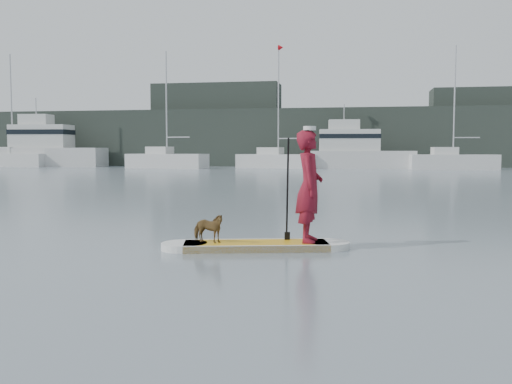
% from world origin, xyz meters
% --- Properties ---
extents(ground, '(140.00, 140.00, 0.00)m').
position_xyz_m(ground, '(0.00, 0.00, 0.00)').
color(ground, slate).
rests_on(ground, ground).
extents(paddleboard, '(3.23, 1.37, 0.12)m').
position_xyz_m(paddleboard, '(3.79, 1.54, 0.06)').
color(paddleboard, gold).
rests_on(paddleboard, ground).
extents(paddler, '(0.49, 0.73, 1.95)m').
position_xyz_m(paddler, '(4.69, 1.75, 1.09)').
color(paddler, maroon).
rests_on(paddler, paddleboard).
extents(white_cap, '(0.22, 0.22, 0.07)m').
position_xyz_m(white_cap, '(4.69, 1.75, 2.10)').
color(white_cap, silver).
rests_on(white_cap, paddler).
extents(dog, '(0.64, 0.38, 0.51)m').
position_xyz_m(dog, '(2.97, 1.35, 0.37)').
color(dog, brown).
rests_on(dog, paddleboard).
extents(paddle, '(0.10, 0.30, 2.00)m').
position_xyz_m(paddle, '(4.29, 1.91, 0.80)').
color(paddle, black).
rests_on(paddle, ground).
extents(sailboat_a, '(8.11, 3.21, 11.48)m').
position_xyz_m(sailboat_a, '(-29.57, 45.39, 0.80)').
color(sailboat_a, silver).
rests_on(sailboat_a, ground).
extents(sailboat_c, '(7.83, 3.56, 10.84)m').
position_xyz_m(sailboat_c, '(-12.15, 43.05, 0.80)').
color(sailboat_c, silver).
rests_on(sailboat_c, ground).
extents(sailboat_d, '(8.18, 3.86, 11.59)m').
position_xyz_m(sailboat_d, '(-2.00, 45.81, 0.83)').
color(sailboat_d, silver).
rests_on(sailboat_d, ground).
extents(sailboat_e, '(7.69, 3.01, 10.91)m').
position_xyz_m(sailboat_e, '(13.83, 44.90, 0.78)').
color(sailboat_e, silver).
rests_on(sailboat_e, ground).
extents(motor_yacht_a, '(10.26, 4.09, 6.00)m').
position_xyz_m(motor_yacht_a, '(5.27, 46.21, 1.69)').
color(motor_yacht_a, silver).
rests_on(motor_yacht_a, ground).
extents(motor_yacht_b, '(11.04, 4.47, 7.13)m').
position_xyz_m(motor_yacht_b, '(-26.32, 46.60, 2.00)').
color(motor_yacht_b, silver).
rests_on(motor_yacht_b, ground).
extents(shore_mass, '(90.00, 6.00, 6.00)m').
position_xyz_m(shore_mass, '(0.00, 53.00, 3.00)').
color(shore_mass, black).
rests_on(shore_mass, ground).
extents(shore_building_west, '(14.00, 4.00, 9.00)m').
position_xyz_m(shore_building_west, '(-10.00, 54.00, 4.50)').
color(shore_building_west, black).
rests_on(shore_building_west, ground).
extents(shore_building_east, '(10.00, 4.00, 8.00)m').
position_xyz_m(shore_building_east, '(18.00, 54.00, 4.00)').
color(shore_building_east, black).
rests_on(shore_building_east, ground).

